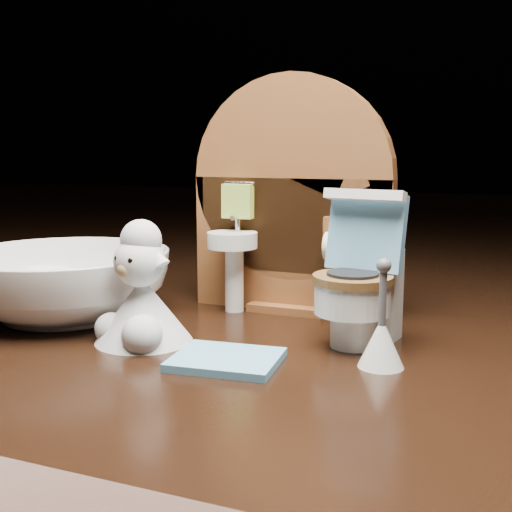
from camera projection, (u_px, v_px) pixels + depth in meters
The scene contains 6 objects.
backdrop_panel at pixel (291, 209), 0.41m from camera, with size 0.13×0.05×0.15m.
toy_toilet at pixel (360, 288), 0.34m from camera, with size 0.05×0.06×0.08m.
bath_mat at pixel (226, 360), 0.31m from camera, with size 0.05×0.04×0.00m, color #64A7CD.
toilet_brush at pixel (381, 339), 0.31m from camera, with size 0.02×0.02×0.05m.
plush_lamb at pixel (141, 299), 0.35m from camera, with size 0.05×0.05×0.07m.
ceramic_bowl at pixel (64, 284), 0.40m from camera, with size 0.13×0.13×0.04m, color white.
Camera 1 is at (0.13, -0.32, 0.10)m, focal length 45.00 mm.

